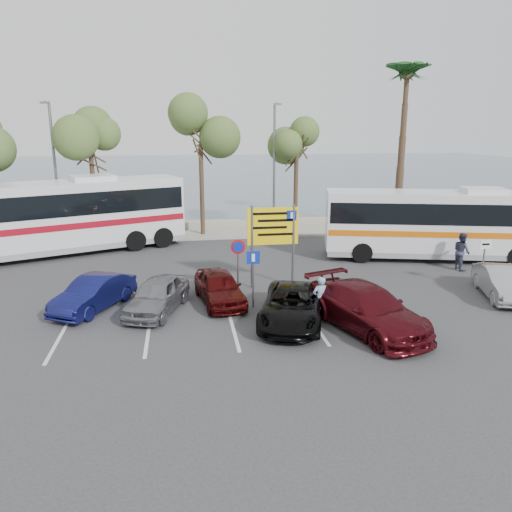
{
  "coord_description": "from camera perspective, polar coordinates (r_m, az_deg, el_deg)",
  "views": [
    {
      "loc": [
        -2.84,
        -17.25,
        6.84
      ],
      "look_at": [
        0.24,
        3.0,
        1.47
      ],
      "focal_mm": 35.0,
      "sensor_mm": 36.0,
      "label": 1
    }
  ],
  "objects": [
    {
      "name": "street_lamp_left",
      "position": [
        31.67,
        -22.02,
        9.59
      ],
      "size": [
        0.45,
        1.15,
        8.01
      ],
      "color": "slate",
      "rests_on": "kerb_strip"
    },
    {
      "name": "coach_bus_right",
      "position": [
        27.79,
        20.63,
        3.19
      ],
      "size": [
        12.37,
        5.45,
        3.78
      ],
      "color": "silver",
      "rests_on": "ground"
    },
    {
      "name": "tree_mid",
      "position": [
        31.28,
        -6.4,
        14.27
      ],
      "size": [
        3.2,
        3.2,
        8.0
      ],
      "color": "#382619",
      "rests_on": "kerb_strip"
    },
    {
      "name": "lane_markings",
      "position": [
        17.71,
        -2.5,
        -8.03
      ],
      "size": [
        12.02,
        4.2,
        0.01
      ],
      "primitive_type": null,
      "color": "silver",
      "rests_on": "ground"
    },
    {
      "name": "car_maroon",
      "position": [
        17.62,
        12.57,
        -5.88
      ],
      "size": [
        3.71,
        5.62,
        1.51
      ],
      "primitive_type": "imported",
      "rotation": [
        0.0,
        0.0,
        0.33
      ],
      "color": "#4B0C12",
      "rests_on": "ground"
    },
    {
      "name": "car_red",
      "position": [
        19.79,
        -4.2,
        -3.57
      ],
      "size": [
        2.11,
        4.01,
        1.3
      ],
      "primitive_type": "imported",
      "rotation": [
        0.0,
        0.0,
        0.15
      ],
      "color": "#3F0909",
      "rests_on": "ground"
    },
    {
      "name": "suv_black",
      "position": [
        17.86,
        4.17,
        -5.66
      ],
      "size": [
        3.4,
        5.02,
        1.28
      ],
      "primitive_type": "imported",
      "rotation": [
        0.0,
        0.0,
        -0.31
      ],
      "color": "black",
      "rests_on": "ground"
    },
    {
      "name": "sign_no_stop",
      "position": [
        20.45,
        -2.08,
        -0.23
      ],
      "size": [
        0.6,
        0.08,
        2.35
      ],
      "color": "slate",
      "rests_on": "ground"
    },
    {
      "name": "car_silver_a",
      "position": [
        19.18,
        -11.24,
        -4.4
      ],
      "size": [
        2.76,
        4.16,
        1.31
      ],
      "primitive_type": "imported",
      "rotation": [
        0.0,
        0.0,
        -0.34
      ],
      "color": "slate",
      "rests_on": "ground"
    },
    {
      "name": "palm_tree",
      "position": [
        34.51,
        16.89,
        19.13
      ],
      "size": [
        4.8,
        4.8,
        11.2
      ],
      "color": "#382619",
      "rests_on": "kerb_strip"
    },
    {
      "name": "car_silver_b",
      "position": [
        22.71,
        26.25,
        -2.73
      ],
      "size": [
        2.36,
        4.07,
        1.27
      ],
      "primitive_type": "imported",
      "rotation": [
        0.0,
        0.0,
        -0.28
      ],
      "color": "#999A9F",
      "rests_on": "ground"
    },
    {
      "name": "seawall",
      "position": [
        34.0,
        -3.71,
        3.57
      ],
      "size": [
        48.0,
        0.8,
        0.6
      ],
      "primitive_type": "cube",
      "color": "#AAA188",
      "rests_on": "ground"
    },
    {
      "name": "direction_sign",
      "position": [
        21.26,
        1.95,
        2.72
      ],
      "size": [
        2.2,
        0.12,
        3.6
      ],
      "color": "slate",
      "rests_on": "ground"
    },
    {
      "name": "tree_right",
      "position": [
        32.1,
        4.69,
        13.45
      ],
      "size": [
        3.2,
        3.2,
        7.4
      ],
      "color": "#382619",
      "rests_on": "kerb_strip"
    },
    {
      "name": "kerb_strip",
      "position": [
        32.1,
        -3.39,
        2.5
      ],
      "size": [
        44.0,
        2.4,
        0.15
      ],
      "primitive_type": "cube",
      "color": "gray",
      "rests_on": "ground"
    },
    {
      "name": "coach_bus_left",
      "position": [
        28.93,
        -21.73,
        3.92
      ],
      "size": [
        13.55,
        7.83,
        4.2
      ],
      "color": "silver",
      "rests_on": "ground"
    },
    {
      "name": "ground",
      "position": [
        18.77,
        0.65,
        -6.68
      ],
      "size": [
        120.0,
        120.0,
        0.0
      ],
      "primitive_type": "plane",
      "color": "#313133",
      "rests_on": "ground"
    },
    {
      "name": "pedestrian_near",
      "position": [
        18.16,
        7.34,
        -4.83
      ],
      "size": [
        0.65,
        0.5,
        1.62
      ],
      "primitive_type": "imported",
      "rotation": [
        0.0,
        0.0,
        3.34
      ],
      "color": "#839FBF",
      "rests_on": "ground"
    },
    {
      "name": "street_lamp_right",
      "position": [
        31.4,
        2.12,
        10.59
      ],
      "size": [
        0.45,
        1.15,
        8.01
      ],
      "color": "slate",
      "rests_on": "kerb_strip"
    },
    {
      "name": "sea",
      "position": [
        77.6,
        -6.62,
        9.54
      ],
      "size": [
        140.0,
        140.0,
        0.0
      ],
      "primitive_type": "plane",
      "color": "#476472",
      "rests_on": "ground"
    },
    {
      "name": "sign_taxi",
      "position": [
        23.24,
        24.6,
        -0.14
      ],
      "size": [
        0.5,
        0.07,
        2.2
      ],
      "color": "slate",
      "rests_on": "ground"
    },
    {
      "name": "pedestrian_far",
      "position": [
        26.2,
        22.44,
        0.5
      ],
      "size": [
        0.7,
        0.9,
        1.84
      ],
      "primitive_type": "imported",
      "rotation": [
        0.0,
        0.0,
        1.58
      ],
      "color": "#33384C",
      "rests_on": "ground"
    },
    {
      "name": "tree_left",
      "position": [
        31.68,
        -18.48,
        12.45
      ],
      "size": [
        3.2,
        3.2,
        7.2
      ],
      "color": "#382619",
      "rests_on": "kerb_strip"
    },
    {
      "name": "car_blue",
      "position": [
        20.04,
        -18.05,
        -4.09
      ],
      "size": [
        3.03,
        4.04,
        1.27
      ],
      "primitive_type": "imported",
      "rotation": [
        0.0,
        0.0,
        -0.5
      ],
      "color": "#11144F",
      "rests_on": "ground"
    },
    {
      "name": "sign_parking",
      "position": [
        19.01,
        -0.32,
        -1.72
      ],
      "size": [
        0.5,
        0.07,
        2.25
      ],
      "color": "slate",
      "rests_on": "ground"
    }
  ]
}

